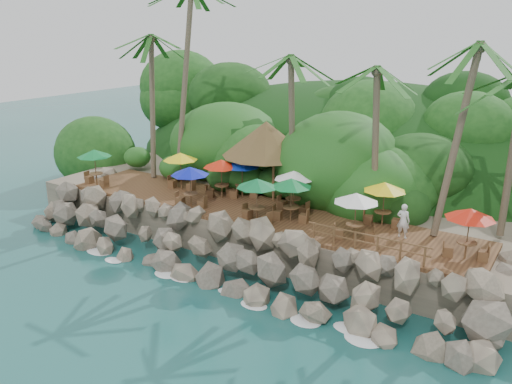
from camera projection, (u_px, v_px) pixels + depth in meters
The scene contains 12 objects.
ground at pixel (192, 286), 26.79m from camera, with size 140.00×140.00×0.00m, color #19514F.
land_base at pixel (329, 188), 39.28m from camera, with size 32.00×25.20×2.10m, color gray.
jungle_hill at pixel (366, 178), 45.60m from camera, with size 44.80×28.00×15.40m, color #143811.
seawall at pixel (215, 251), 28.04m from camera, with size 29.00×4.00×2.30m, color gray, non-canonical shape.
terrace at pixel (256, 211), 30.93m from camera, with size 26.00×5.00×0.20m, color brown.
jungle_foliage at pixel (322, 205), 38.80m from camera, with size 44.00×16.00×12.00m, color #143811, non-canonical shape.
foam_line at pixel (196, 283), 27.02m from camera, with size 25.20×0.80×0.06m.
palms at pixel (312, 41), 29.20m from camera, with size 28.79×7.08×14.06m.
palapa at pixel (266, 139), 33.31m from camera, with size 5.65×5.65×4.60m.
dining_clusters at pixel (261, 178), 30.00m from camera, with size 25.87×5.47×2.45m.
railing at pixel (366, 241), 24.84m from camera, with size 6.10×0.10×1.00m.
waiter at pixel (403, 221), 26.59m from camera, with size 0.66×0.43×1.81m, color silver.
Camera 1 is at (15.82, -18.47, 12.63)m, focal length 37.03 mm.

